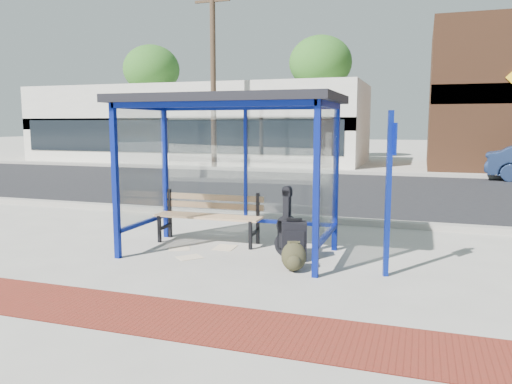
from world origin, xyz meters
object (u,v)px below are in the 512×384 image
(guitar_bag, at_px, (287,232))
(bench, at_px, (210,214))
(backpack, at_px, (294,257))
(suitcase, at_px, (294,241))

(guitar_bag, bearing_deg, bench, 175.39)
(bench, bearing_deg, guitar_bag, -18.53)
(guitar_bag, height_order, backpack, guitar_bag)
(bench, xyz_separation_m, backpack, (1.77, -1.19, -0.30))
(guitar_bag, height_order, suitcase, guitar_bag)
(bench, relative_size, guitar_bag, 1.81)
(suitcase, bearing_deg, guitar_bag, 114.01)
(bench, height_order, guitar_bag, guitar_bag)
(guitar_bag, relative_size, backpack, 2.49)
(bench, bearing_deg, backpack, -34.78)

